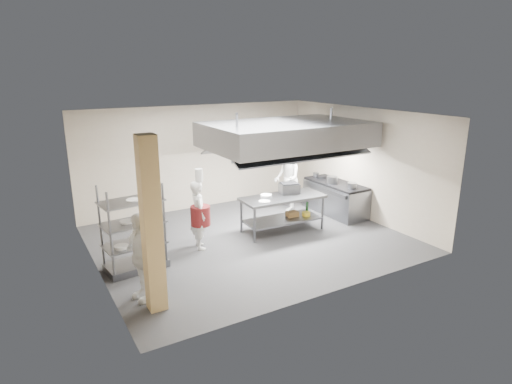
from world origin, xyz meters
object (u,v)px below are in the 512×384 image
cooking_range (335,199)px  griddle (289,188)px  pass_rack (133,227)px  chef_line (287,179)px  island (282,214)px  chef_plating (141,257)px  stockpot (332,180)px  chef_head (199,215)px

cooking_range → griddle: (-1.75, -0.22, 0.61)m
pass_rack → chef_line: (4.88, 1.69, 0.02)m
island → griddle: bearing=33.8°
cooking_range → chef_plating: (-6.08, -1.98, 0.39)m
island → pass_rack: size_ratio=1.18×
pass_rack → cooking_range: pass_rack is taller
griddle → stockpot: 1.59m
island → griddle: (0.33, 0.20, 0.57)m
griddle → chef_plating: bearing=-142.6°
island → cooking_range: bearing=13.9°
pass_rack → griddle: 4.16m
griddle → stockpot: (1.58, 0.19, -0.02)m
chef_plating → cooking_range: bearing=94.4°
griddle → chef_head: bearing=-161.4°
pass_rack → stockpot: (5.71, 0.67, 0.10)m
chef_head → chef_plating: size_ratio=0.98×
island → chef_line: 1.83m
cooking_range → griddle: bearing=-172.9°
island → pass_rack: pass_rack is taller
pass_rack → chef_plating: 1.30m
pass_rack → chef_line: 5.16m
chef_head → stockpot: 4.16m
chef_plating → griddle: chef_plating is taller
pass_rack → chef_head: bearing=5.6°
stockpot → island: bearing=-168.5°
chef_line → stockpot: 1.32m
cooking_range → chef_line: bearing=135.3°
cooking_range → chef_head: (-4.32, -0.36, 0.38)m
chef_head → chef_line: chef_line is taller
stockpot → chef_head: bearing=-175.4°
chef_line → griddle: size_ratio=3.83×
chef_head → griddle: (2.57, 0.15, 0.23)m
pass_rack → cooking_range: size_ratio=0.90×
stockpot → griddle: bearing=-173.2°
chef_plating → chef_head: bearing=118.9°
island → pass_rack: (-3.80, -0.28, 0.44)m
chef_plating → griddle: (4.33, 1.76, 0.22)m
pass_rack → griddle: bearing=0.2°
chef_line → chef_head: bearing=-44.7°
chef_line → griddle: 1.43m
chef_plating → stockpot: size_ratio=5.47×
chef_head → stockpot: chef_head is taller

